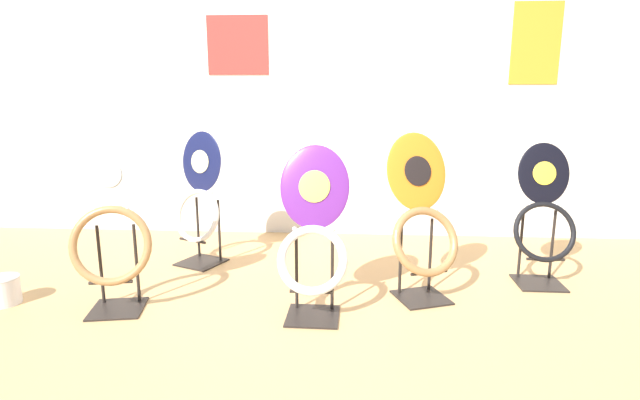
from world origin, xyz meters
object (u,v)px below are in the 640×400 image
object	(u,v)px
toilet_seat_display_navy_moon	(199,199)
toilet_seat_display_purple_note	(313,235)
toilet_seat_display_orange_sun	(422,220)
toilet_seat_display_jazz_black	(543,218)
toilet_seat_display_white_plain	(111,232)
paint_can	(4,289)

from	to	relation	value
toilet_seat_display_navy_moon	toilet_seat_display_purple_note	world-z (taller)	toilet_seat_display_navy_moon
toilet_seat_display_orange_sun	toilet_seat_display_jazz_black	bearing A→B (deg)	18.68
toilet_seat_display_white_plain	toilet_seat_display_purple_note	bearing A→B (deg)	0.73
toilet_seat_display_navy_moon	toilet_seat_display_orange_sun	distance (m)	1.54
toilet_seat_display_white_plain	toilet_seat_display_purple_note	world-z (taller)	toilet_seat_display_white_plain
toilet_seat_display_jazz_black	toilet_seat_display_purple_note	bearing A→B (deg)	-158.52
toilet_seat_display_orange_sun	paint_can	xyz separation A→B (m)	(-2.38, -0.26, -0.38)
toilet_seat_display_navy_moon	toilet_seat_display_purple_note	size ratio (longest dim) A/B	1.01
toilet_seat_display_purple_note	paint_can	xyz separation A→B (m)	(-1.77, 0.02, -0.36)
toilet_seat_display_jazz_black	paint_can	xyz separation A→B (m)	(-3.15, -0.52, -0.33)
toilet_seat_display_navy_moon	paint_can	world-z (taller)	toilet_seat_display_navy_moon
toilet_seat_display_navy_moon	paint_can	xyz separation A→B (m)	(-0.92, -0.76, -0.38)
toilet_seat_display_purple_note	paint_can	world-z (taller)	toilet_seat_display_purple_note
toilet_seat_display_jazz_black	toilet_seat_display_white_plain	bearing A→B (deg)	-167.30
toilet_seat_display_white_plain	toilet_seat_display_orange_sun	size ratio (longest dim) A/B	0.98
toilet_seat_display_white_plain	toilet_seat_display_orange_sun	xyz separation A→B (m)	(1.70, 0.29, 0.02)
toilet_seat_display_white_plain	toilet_seat_display_orange_sun	bearing A→B (deg)	9.86
toilet_seat_display_orange_sun	toilet_seat_display_jazz_black	world-z (taller)	toilet_seat_display_orange_sun
toilet_seat_display_navy_moon	toilet_seat_display_orange_sun	size ratio (longest dim) A/B	0.96
toilet_seat_display_orange_sun	toilet_seat_display_white_plain	bearing A→B (deg)	-170.14
toilet_seat_display_orange_sun	paint_can	size ratio (longest dim) A/B	5.39
toilet_seat_display_orange_sun	toilet_seat_display_jazz_black	xyz separation A→B (m)	(0.78, 0.26, -0.04)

